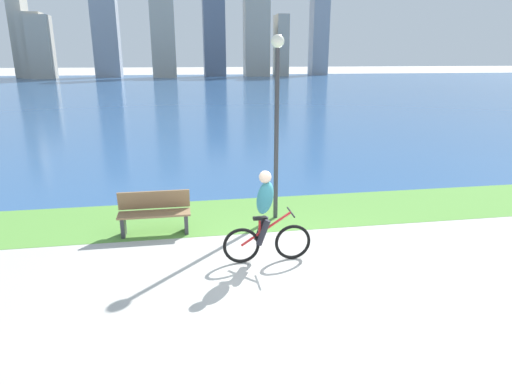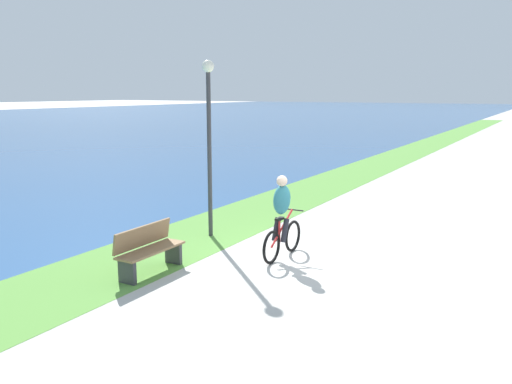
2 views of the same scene
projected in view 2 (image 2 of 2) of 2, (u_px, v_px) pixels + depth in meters
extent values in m
plane|color=#B2AFA8|center=(313.00, 260.00, 10.75)|extent=(300.00, 300.00, 0.00)
cube|color=#59933D|center=(187.00, 238.00, 12.32)|extent=(120.00, 2.43, 0.01)
torus|color=black|center=(293.00, 236.00, 11.27)|extent=(0.68, 0.06, 0.68)
torus|color=black|center=(271.00, 247.00, 10.46)|extent=(0.68, 0.06, 0.68)
cylinder|color=red|center=(282.00, 228.00, 10.79)|extent=(0.93, 0.04, 0.62)
cylinder|color=red|center=(279.00, 232.00, 10.70)|extent=(0.04, 0.04, 0.49)
cube|color=black|center=(279.00, 219.00, 10.65)|extent=(0.24, 0.10, 0.05)
cylinder|color=black|center=(292.00, 210.00, 11.12)|extent=(0.03, 0.52, 0.03)
ellipsoid|color=teal|center=(282.00, 200.00, 10.66)|extent=(0.40, 0.36, 0.65)
sphere|color=beige|center=(282.00, 181.00, 10.59)|extent=(0.22, 0.22, 0.22)
cylinder|color=#26262D|center=(276.00, 229.00, 10.78)|extent=(0.27, 0.11, 0.49)
cylinder|color=#26262D|center=(285.00, 231.00, 10.68)|extent=(0.27, 0.11, 0.49)
cube|color=olive|center=(151.00, 250.00, 9.89)|extent=(1.50, 0.45, 0.04)
cube|color=olive|center=(143.00, 236.00, 9.94)|extent=(1.50, 0.11, 0.40)
cube|color=#38383D|center=(173.00, 253.00, 10.49)|extent=(0.08, 0.37, 0.45)
cube|color=#38383D|center=(127.00, 272.00, 9.38)|extent=(0.08, 0.37, 0.45)
cylinder|color=#38383D|center=(209.00, 156.00, 12.21)|extent=(0.10, 0.10, 3.82)
sphere|color=white|center=(208.00, 66.00, 11.83)|extent=(0.28, 0.28, 0.28)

